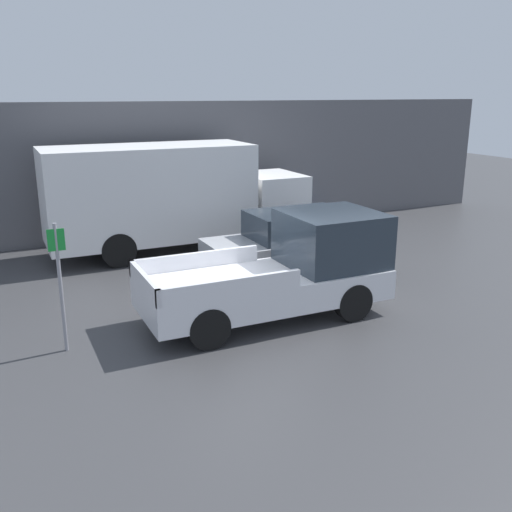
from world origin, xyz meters
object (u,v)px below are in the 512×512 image
pickup_truck (289,269)px  newspaper_box (301,208)px  car (294,241)px  parking_sign (60,281)px  delivery_truck (169,195)px

pickup_truck → newspaper_box: pickup_truck is taller
car → parking_sign: (-6.27, -2.60, 0.55)m
pickup_truck → parking_sign: 4.66m
delivery_truck → newspaper_box: 5.94m
pickup_truck → car: (1.63, 2.72, -0.19)m
parking_sign → car: bearing=22.5°
parking_sign → newspaper_box: size_ratio=2.42×
car → newspaper_box: car is taller
delivery_truck → newspaper_box: (5.53, 1.78, -1.21)m
car → delivery_truck: size_ratio=0.60×
car → delivery_truck: delivery_truck is taller
car → newspaper_box: 6.02m
pickup_truck → car: bearing=59.0°
delivery_truck → newspaper_box: size_ratio=7.78×
parking_sign → newspaper_box: bearing=39.5°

